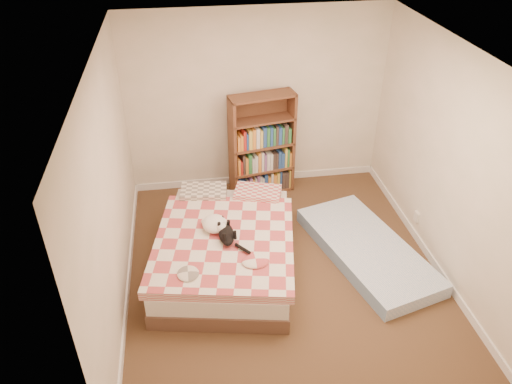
{
  "coord_description": "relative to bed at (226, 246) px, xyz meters",
  "views": [
    {
      "loc": [
        -0.96,
        -4.18,
        3.9
      ],
      "look_at": [
        -0.27,
        0.3,
        0.93
      ],
      "focal_mm": 35.0,
      "sensor_mm": 36.0,
      "label": 1
    }
  ],
  "objects": [
    {
      "name": "room",
      "position": [
        0.63,
        -0.26,
        0.95
      ],
      "size": [
        3.51,
        4.01,
        2.51
      ],
      "color": "#462F1E",
      "rests_on": "ground"
    },
    {
      "name": "bed",
      "position": [
        0.0,
        0.0,
        0.0
      ],
      "size": [
        1.79,
        2.28,
        0.55
      ],
      "rotation": [
        0.0,
        0.0,
        -0.19
      ],
      "color": "brown",
      "rests_on": "room"
    },
    {
      "name": "bookshelf",
      "position": [
        0.66,
        1.5,
        0.29
      ],
      "size": [
        0.92,
        0.44,
        1.46
      ],
      "rotation": [
        0.0,
        0.0,
        0.18
      ],
      "color": "#4F2D1B",
      "rests_on": "room"
    },
    {
      "name": "floor_mattress",
      "position": [
        1.67,
        -0.13,
        -0.16
      ],
      "size": [
        1.33,
        2.07,
        0.17
      ],
      "primitive_type": "cube",
      "rotation": [
        0.0,
        0.0,
        0.27
      ],
      "color": "#7EA5D2",
      "rests_on": "room"
    },
    {
      "name": "black_cat",
      "position": [
        0.01,
        -0.14,
        0.31
      ],
      "size": [
        0.26,
        0.64,
        0.14
      ],
      "rotation": [
        0.0,
        0.0,
        0.2
      ],
      "color": "black",
      "rests_on": "bed"
    },
    {
      "name": "white_dog",
      "position": [
        -0.1,
        0.01,
        0.32
      ],
      "size": [
        0.33,
        0.36,
        0.15
      ],
      "rotation": [
        0.0,
        0.0,
        -0.2
      ],
      "color": "white",
      "rests_on": "bed"
    }
  ]
}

